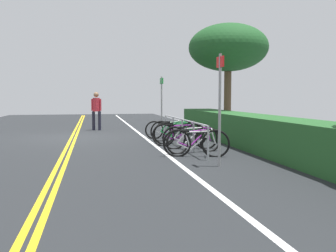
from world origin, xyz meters
name	(u,v)px	position (x,y,z in m)	size (l,w,h in m)	color
ground_plane	(74,138)	(0.00, 0.00, -0.03)	(37.59, 12.39, 0.05)	#232628
centre_line_yellow_inner	(72,137)	(0.00, -0.08, 0.00)	(33.83, 0.10, 0.00)	gold
centre_line_yellow_outer	(76,137)	(0.00, 0.08, 0.00)	(33.83, 0.10, 0.00)	gold
bike_lane_stripe_white	(142,136)	(0.00, 2.68, 0.00)	(33.83, 0.12, 0.00)	white
bike_rack	(182,126)	(3.30, 3.51, 0.63)	(5.39, 0.05, 0.87)	#9EA0A5
bicycle_0	(168,130)	(1.17, 3.47, 0.33)	(0.46, 1.69, 0.71)	black
bicycle_1	(175,131)	(1.91, 3.60, 0.36)	(0.46, 1.82, 0.77)	black
bicycle_2	(178,132)	(2.55, 3.54, 0.36)	(0.55, 1.76, 0.77)	black
bicycle_3	(179,135)	(3.23, 3.43, 0.36)	(0.47, 1.74, 0.76)	black
bicycle_4	(190,138)	(3.96, 3.59, 0.34)	(0.46, 1.69, 0.73)	black
bicycle_5	(194,141)	(4.73, 3.50, 0.34)	(0.58, 1.71, 0.72)	black
bicycle_6	(196,143)	(5.41, 3.36, 0.36)	(0.60, 1.70, 0.77)	black
pedestrian	(96,108)	(-2.89, 0.91, 1.03)	(0.32, 0.46, 1.78)	#1E1E2D
sign_post_near	(162,100)	(-0.25, 3.51, 1.43)	(0.36, 0.08, 2.38)	gray
sign_post_far	(220,100)	(6.81, 3.50, 1.50)	(0.36, 0.06, 2.51)	gray
hedge_backdrop	(266,134)	(4.80, 5.63, 0.50)	(14.34, 1.27, 0.99)	#235626
tree_near_left	(228,48)	(-0.67, 6.52, 3.65)	(3.43, 3.43, 4.70)	brown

